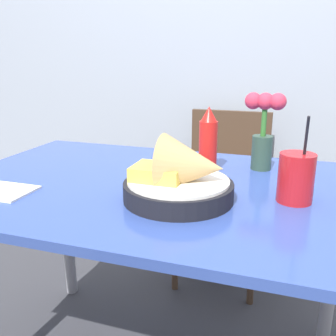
% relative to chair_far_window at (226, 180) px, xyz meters
% --- Properties ---
extents(wall_window, '(7.00, 0.06, 2.60)m').
position_rel_chair_far_window_xyz_m(wall_window, '(-0.08, 0.25, 0.81)').
color(wall_window, '#9EA8B7').
rests_on(wall_window, ground_plane).
extents(dining_table, '(1.24, 0.82, 0.73)m').
position_rel_chair_far_window_xyz_m(dining_table, '(-0.08, -0.80, 0.14)').
color(dining_table, '#334C9E').
rests_on(dining_table, ground_plane).
extents(chair_far_window, '(0.40, 0.40, 0.83)m').
position_rel_chair_far_window_xyz_m(chair_far_window, '(0.00, 0.00, 0.00)').
color(chair_far_window, '#473323').
rests_on(chair_far_window, ground_plane).
extents(food_basket, '(0.29, 0.29, 0.17)m').
position_rel_chair_far_window_xyz_m(food_basket, '(0.04, -0.91, 0.29)').
color(food_basket, black).
rests_on(food_basket, dining_table).
extents(ketchup_bottle, '(0.06, 0.06, 0.21)m').
position_rel_chair_far_window_xyz_m(ketchup_bottle, '(0.04, -0.64, 0.34)').
color(ketchup_bottle, red).
rests_on(ketchup_bottle, dining_table).
extents(drink_cup, '(0.09, 0.09, 0.23)m').
position_rel_chair_far_window_xyz_m(drink_cup, '(0.31, -0.83, 0.29)').
color(drink_cup, red).
rests_on(drink_cup, dining_table).
extents(flower_vase, '(0.13, 0.07, 0.25)m').
position_rel_chair_far_window_xyz_m(flower_vase, '(0.20, -0.56, 0.37)').
color(flower_vase, '#2D4738').
rests_on(flower_vase, dining_table).
extents(napkin, '(0.16, 0.13, 0.01)m').
position_rel_chair_far_window_xyz_m(napkin, '(-0.45, -1.01, 0.24)').
color(napkin, white).
rests_on(napkin, dining_table).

